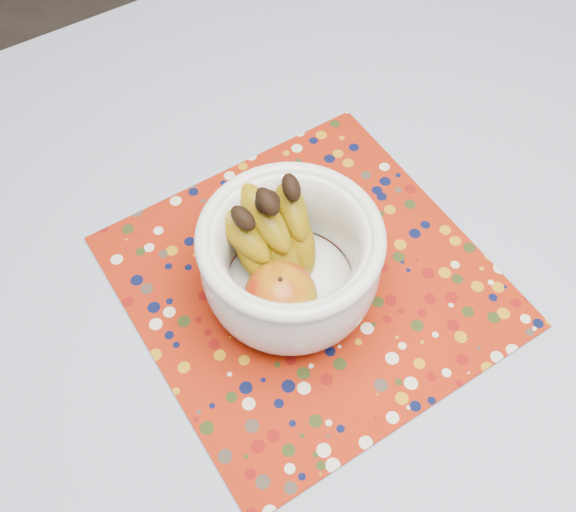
# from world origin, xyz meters

# --- Properties ---
(table) EXTENTS (1.20, 1.20, 0.75)m
(table) POSITION_xyz_m (0.00, 0.00, 0.67)
(table) COLOR brown
(table) RESTS_ON ground
(tablecloth) EXTENTS (1.32, 1.32, 0.01)m
(tablecloth) POSITION_xyz_m (0.00, 0.00, 0.76)
(tablecloth) COLOR #6373A5
(tablecloth) RESTS_ON table
(placemat) EXTENTS (0.42, 0.42, 0.00)m
(placemat) POSITION_xyz_m (-0.04, 0.05, 0.76)
(placemat) COLOR maroon
(placemat) RESTS_ON tablecloth
(fruit_bowl) EXTENTS (0.21, 0.21, 0.16)m
(fruit_bowl) POSITION_xyz_m (-0.07, 0.05, 0.84)
(fruit_bowl) COLOR silver
(fruit_bowl) RESTS_ON placemat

